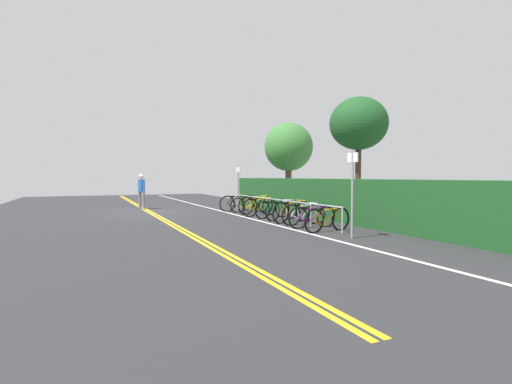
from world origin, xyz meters
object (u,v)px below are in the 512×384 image
bicycle_0 (238,203)px  bicycle_6 (292,212)px  bike_rack (276,204)px  tree_near_left (289,147)px  sign_post_near (238,183)px  tree_mid (359,124)px  bicycle_9 (328,220)px  pedestrian (141,189)px  bicycle_5 (282,210)px  bicycle_7 (304,214)px  bicycle_8 (312,217)px  bicycle_3 (260,207)px  bicycle_2 (256,205)px  bicycle_4 (273,209)px  sign_post_far (352,186)px  bicycle_1 (249,205)px

bicycle_0 → bicycle_6: 4.62m
bike_rack → tree_near_left: bearing=147.2°
bicycle_6 → sign_post_near: 5.64m
tree_mid → bicycle_9: bearing=-50.2°
bicycle_0 → pedestrian: pedestrian is taller
bicycle_0 → bicycle_5: (3.83, 0.19, -0.01)m
tree_mid → bicycle_7: bearing=-68.5°
sign_post_near → tree_near_left: tree_near_left is taller
bicycle_8 → pedestrian: 9.91m
bicycle_3 → bicycle_8: bearing=-0.1°
bicycle_2 → bicycle_4: (1.68, -0.06, -0.03)m
bicycle_4 → bicycle_7: size_ratio=0.99×
bicycle_3 → tree_mid: 5.05m
pedestrian → sign_post_far: bearing=18.2°
pedestrian → sign_post_near: (2.05, 4.22, 0.28)m
bike_rack → bicycle_8: (2.64, -0.11, -0.24)m
bike_rack → bicycle_2: size_ratio=4.47×
bicycle_1 → sign_post_near: bearing=175.2°
bicycle_1 → tree_near_left: 5.96m
bicycle_1 → sign_post_far: 7.60m
bicycle_5 → pedestrian: size_ratio=0.97×
tree_mid → bike_rack: bearing=-100.8°
bicycle_8 → sign_post_near: sign_post_near is taller
bicycle_5 → tree_near_left: tree_near_left is taller
bike_rack → sign_post_far: (4.77, -0.29, 0.78)m
bike_rack → bicycle_6: bearing=1.4°
pedestrian → tree_near_left: size_ratio=0.37×
bicycle_2 → bicycle_5: bicycle_2 is taller
bicycle_2 → bicycle_3: 0.82m
bicycle_2 → pedestrian: size_ratio=1.05×
bicycle_1 → bicycle_6: bearing=-0.9°
bicycle_4 → bicycle_0: bearing=-177.1°
bicycle_0 → tree_mid: bearing=39.9°
bicycle_5 → tree_near_left: 8.19m
sign_post_far → bicycle_6: bearing=174.9°
bicycle_0 → sign_post_near: size_ratio=0.88×
bicycle_6 → bicycle_8: size_ratio=1.07×
bicycle_0 → bicycle_8: bicycle_0 is taller
tree_mid → bicycle_6: bearing=-80.9°
bicycle_2 → tree_mid: tree_mid is taller
pedestrian → tree_mid: bearing=45.8°
bicycle_5 → bicycle_7: (1.55, -0.02, -0.00)m
bicycle_6 → tree_mid: size_ratio=0.39×
bicycle_5 → bicycle_6: 0.79m
bicycle_0 → tree_near_left: 5.73m
bicycle_4 → bicycle_7: bearing=0.2°
bicycle_8 → bicycle_9: bearing=-2.5°
bicycle_1 → bicycle_2: (0.75, -0.01, 0.04)m
bike_rack → bicycle_6: bicycle_6 is taller
bicycle_2 → sign_post_far: (6.78, -0.38, 0.98)m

